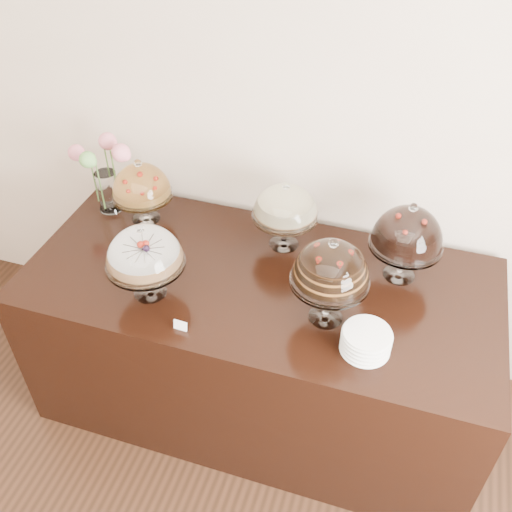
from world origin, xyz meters
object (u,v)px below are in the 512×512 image
(plate_stack, at_px, (366,341))
(cake_stand_cheesecake, at_px, (285,205))
(cake_stand_dark_choco, at_px, (408,231))
(flower_vase, at_px, (104,172))
(cake_stand_fruit_tart, at_px, (141,184))
(display_counter, at_px, (259,343))
(cake_stand_choco_layer, at_px, (331,267))
(cake_stand_sugar_sponge, at_px, (144,251))

(plate_stack, bearing_deg, cake_stand_cheesecake, 131.63)
(cake_stand_dark_choco, xyz_separation_m, flower_vase, (-1.53, 0.06, -0.02))
(flower_vase, bearing_deg, cake_stand_dark_choco, -2.21)
(cake_stand_dark_choco, xyz_separation_m, cake_stand_fruit_tart, (-1.32, 0.04, -0.04))
(flower_vase, bearing_deg, plate_stack, -21.03)
(cake_stand_cheesecake, height_order, cake_stand_fruit_tart, cake_stand_cheesecake)
(cake_stand_fruit_tart, bearing_deg, flower_vase, 175.33)
(cake_stand_dark_choco, bearing_deg, flower_vase, 177.79)
(display_counter, bearing_deg, cake_stand_choco_layer, -22.78)
(cake_stand_sugar_sponge, height_order, cake_stand_fruit_tart, cake_stand_sugar_sponge)
(cake_stand_choco_layer, distance_m, flower_vase, 1.34)
(cake_stand_choco_layer, xyz_separation_m, cake_stand_fruit_tart, (-1.05, 0.41, -0.07))
(cake_stand_choco_layer, bearing_deg, plate_stack, -34.55)
(cake_stand_dark_choco, bearing_deg, cake_stand_cheesecake, 174.31)
(cake_stand_choco_layer, bearing_deg, flower_vase, 161.30)
(cake_stand_dark_choco, bearing_deg, plate_stack, -98.85)
(cake_stand_sugar_sponge, bearing_deg, cake_stand_choco_layer, 6.59)
(cake_stand_choco_layer, height_order, cake_stand_cheesecake, cake_stand_choco_layer)
(display_counter, height_order, plate_stack, plate_stack)
(cake_stand_cheesecake, height_order, flower_vase, flower_vase)
(cake_stand_cheesecake, distance_m, plate_stack, 0.77)
(cake_stand_dark_choco, distance_m, flower_vase, 1.54)
(cake_stand_fruit_tart, relative_size, plate_stack, 1.79)
(cake_stand_cheesecake, relative_size, cake_stand_dark_choco, 0.90)
(display_counter, height_order, cake_stand_fruit_tart, cake_stand_fruit_tart)
(cake_stand_dark_choco, relative_size, cake_stand_fruit_tart, 1.15)
(cake_stand_sugar_sponge, bearing_deg, cake_stand_cheesecake, 47.03)
(cake_stand_choco_layer, distance_m, cake_stand_fruit_tart, 1.13)
(display_counter, xyz_separation_m, cake_stand_fruit_tart, (-0.71, 0.27, 0.67))
(cake_stand_sugar_sponge, xyz_separation_m, cake_stand_choco_layer, (0.79, 0.09, 0.04))
(display_counter, relative_size, cake_stand_cheesecake, 6.01)
(cake_stand_cheesecake, distance_m, flower_vase, 0.96)
(cake_stand_choco_layer, distance_m, cake_stand_dark_choco, 0.46)
(cake_stand_choco_layer, height_order, flower_vase, cake_stand_choco_layer)
(cake_stand_cheesecake, bearing_deg, display_counter, -98.12)
(cake_stand_fruit_tart, bearing_deg, cake_stand_choco_layer, -21.32)
(cake_stand_dark_choco, relative_size, plate_stack, 2.05)
(display_counter, relative_size, cake_stand_sugar_sponge, 5.74)
(display_counter, relative_size, plate_stack, 11.09)
(plate_stack, bearing_deg, display_counter, 152.71)
(display_counter, height_order, flower_vase, flower_vase)
(cake_stand_sugar_sponge, distance_m, cake_stand_choco_layer, 0.79)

